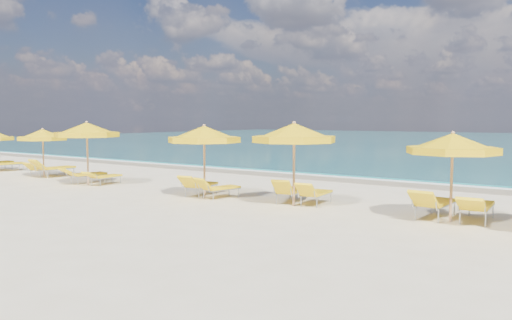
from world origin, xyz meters
The scene contains 21 objects.
ground_plane centered at (0.00, 0.00, 0.00)m, with size 120.00×120.00×0.00m, color beige.
ocean centered at (0.00, 48.00, 0.00)m, with size 120.00×80.00×0.30m, color #126266.
wet_sand_band centered at (0.00, 7.40, 0.00)m, with size 120.00×2.60×0.01m, color tan.
foam_line centered at (0.00, 8.20, 0.00)m, with size 120.00×1.20×0.03m, color white.
whitecap_near centered at (-6.00, 17.00, 0.00)m, with size 14.00×0.36×0.05m, color white.
umbrella_1 centered at (-10.85, 0.14, 1.91)m, with size 2.65×2.65×2.24m.
umbrella_2 centered at (-6.94, -0.37, 2.19)m, with size 2.58×2.58×2.56m.
umbrella_3 centered at (-0.93, -0.18, 2.11)m, with size 2.95×2.95×2.47m.
umbrella_4 centered at (2.35, 0.15, 2.20)m, with size 2.67×2.67×2.58m.
umbrella_5 centered at (6.85, 0.42, 1.99)m, with size 2.52×2.52×2.33m.
lounger_0_right centered at (-14.76, 0.60, 0.23)m, with size 0.94×1.89×0.84m.
lounger_1_left centered at (-11.29, 0.38, 0.20)m, with size 0.75×1.65×0.71m.
lounger_1_right centered at (-10.42, 0.48, 0.25)m, with size 0.70×2.00×0.90m.
lounger_2_left centered at (-7.33, -0.12, 0.22)m, with size 0.87×1.94×0.73m.
lounger_2_right centered at (-6.39, 0.05, 0.19)m, with size 0.63×1.69×0.62m.
lounger_3_left centered at (-1.36, 0.10, 0.22)m, with size 0.85×1.81×0.81m.
lounger_3_right centered at (-0.41, 0.02, 0.21)m, with size 0.86×1.70×0.77m.
lounger_4_left centered at (1.95, 0.65, 0.22)m, with size 0.91×1.81×0.85m.
lounger_4_right centered at (2.80, 0.72, 0.21)m, with size 0.72×1.73×0.80m.
lounger_5_left centered at (6.38, 0.71, 0.25)m, with size 0.78×2.02×0.89m.
lounger_5_right centered at (7.39, 0.87, 0.24)m, with size 0.74×2.05×0.80m.
Camera 1 is at (10.02, -12.78, 2.63)m, focal length 35.00 mm.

